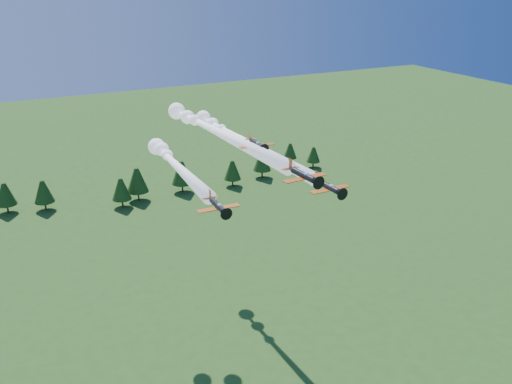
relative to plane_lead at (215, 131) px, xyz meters
name	(u,v)px	position (x,y,z in m)	size (l,w,h in m)	color
plane_lead	(215,131)	(0.00, 0.00, 0.00)	(8.80, 54.62, 3.70)	black
plane_left	(174,163)	(-7.62, 3.40, -6.68)	(7.32, 42.81, 3.70)	black
plane_right	(242,140)	(11.40, 11.79, -6.41)	(7.88, 62.14, 3.70)	black
plane_slot	(256,144)	(2.09, -13.79, 0.69)	(6.49, 7.06, 2.28)	black
treeline	(94,186)	(-8.73, 88.33, -40.12)	(172.36, 20.85, 11.96)	#382314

